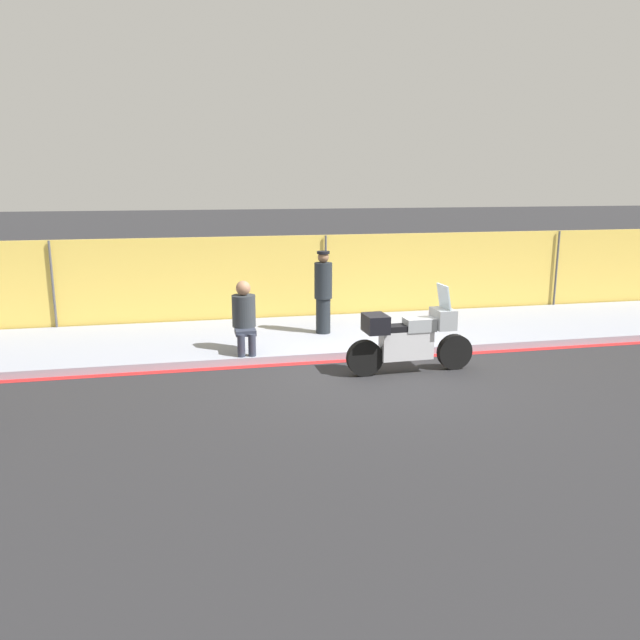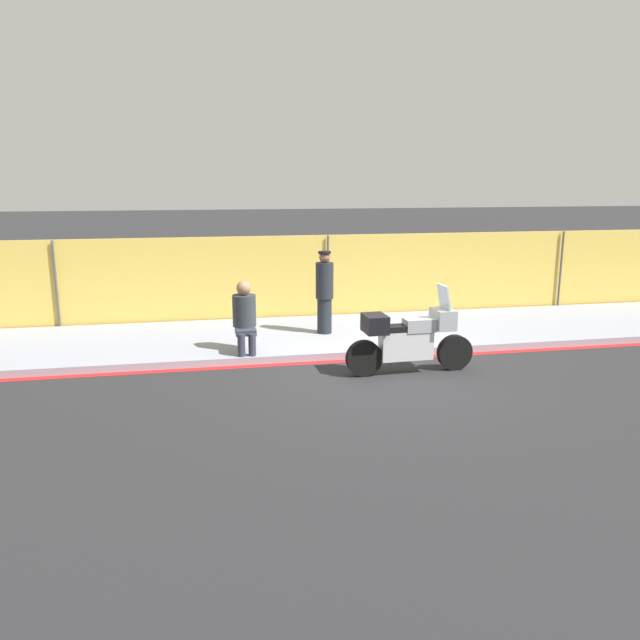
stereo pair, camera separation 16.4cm
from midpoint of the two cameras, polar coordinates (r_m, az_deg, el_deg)
name	(u,v)px [view 2 (the right image)]	position (r m, az deg, el deg)	size (l,w,h in m)	color
ground_plane	(376,372)	(10.78, 5.60, -4.73)	(120.00, 120.00, 0.00)	#262628
sidewalk	(344,334)	(13.03, 2.54, -1.30)	(43.87, 3.23, 0.13)	#8E93A3
curb_paint_stripe	(365,360)	(11.46, 4.55, -3.64)	(43.87, 0.18, 0.01)	red
storefront_fence	(327,278)	(14.48, 0.98, 3.86)	(41.68, 0.17, 1.98)	gold
motorcycle	(409,338)	(10.64, 8.60, -1.66)	(2.25, 0.54, 1.50)	black
officer_standing	(325,292)	(12.68, 0.79, 2.61)	(0.36, 0.36, 1.69)	#1E2328
person_seated_on_curb	(245,313)	(11.42, -6.50, 0.63)	(0.43, 0.69, 1.30)	#2D3342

